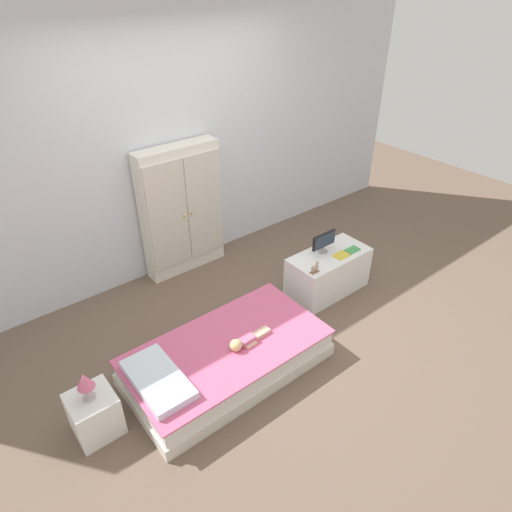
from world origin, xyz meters
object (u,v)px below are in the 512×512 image
(wardrobe, at_px, (182,210))
(tv_monitor, at_px, (324,241))
(nightstand, at_px, (95,414))
(book_green, at_px, (352,250))
(rocking_horse_toy, at_px, (315,267))
(doll, at_px, (243,342))
(bed, at_px, (227,357))
(table_lamp, at_px, (85,382))
(tv_stand, at_px, (328,272))
(book_yellow, at_px, (341,255))

(wardrobe, xyz_separation_m, tv_monitor, (0.87, -1.21, -0.13))
(nightstand, bearing_deg, book_green, 1.02)
(rocking_horse_toy, bearing_deg, doll, -168.58)
(bed, xyz_separation_m, book_green, (1.65, 0.15, 0.32))
(doll, distance_m, wardrobe, 1.72)
(nightstand, xyz_separation_m, tv_monitor, (2.47, 0.21, 0.40))
(table_lamp, xyz_separation_m, book_green, (2.71, 0.05, -0.05))
(tv_stand, bearing_deg, table_lamp, -176.76)
(doll, height_order, table_lamp, table_lamp)
(tv_monitor, bearing_deg, bed, -167.23)
(nightstand, relative_size, book_yellow, 2.36)
(bed, distance_m, book_yellow, 1.53)
(rocking_horse_toy, bearing_deg, wardrobe, 111.57)
(wardrobe, height_order, tv_stand, wardrobe)
(doll, relative_size, tv_monitor, 1.36)
(wardrobe, relative_size, tv_monitor, 4.80)
(tv_stand, distance_m, book_yellow, 0.25)
(nightstand, xyz_separation_m, book_green, (2.71, 0.05, 0.28))
(bed, distance_m, tv_stand, 1.45)
(bed, bearing_deg, tv_monitor, 12.77)
(rocking_horse_toy, bearing_deg, book_green, 3.82)
(doll, distance_m, tv_stand, 1.37)
(nightstand, bearing_deg, table_lamp, -90.00)
(table_lamp, height_order, tv_monitor, tv_monitor)
(book_yellow, bearing_deg, wardrobe, 124.75)
(tv_monitor, relative_size, rocking_horse_toy, 2.53)
(wardrobe, distance_m, tv_monitor, 1.50)
(nightstand, height_order, wardrobe, wardrobe)
(wardrobe, distance_m, tv_stand, 1.63)
(tv_monitor, bearing_deg, tv_stand, -70.11)
(nightstand, height_order, rocking_horse_toy, rocking_horse_toy)
(doll, xyz_separation_m, wardrobe, (0.43, 1.61, 0.39))
(table_lamp, xyz_separation_m, rocking_horse_toy, (2.16, 0.01, -0.01))
(table_lamp, xyz_separation_m, wardrobe, (1.60, 1.42, 0.19))
(tv_monitor, height_order, book_yellow, tv_monitor)
(table_lamp, bearing_deg, bed, -5.68)
(tv_stand, height_order, rocking_horse_toy, rocking_horse_toy)
(table_lamp, bearing_deg, tv_stand, 3.24)
(book_yellow, bearing_deg, bed, -174.08)
(nightstand, bearing_deg, tv_monitor, 4.89)
(tv_stand, bearing_deg, tv_monitor, 109.89)
(nightstand, relative_size, tv_monitor, 1.19)
(rocking_horse_toy, bearing_deg, bed, -173.87)
(book_yellow, bearing_deg, rocking_horse_toy, -174.66)
(bed, relative_size, nightstand, 4.72)
(doll, relative_size, table_lamp, 1.71)
(bed, xyz_separation_m, wardrobe, (0.53, 1.53, 0.56))
(nightstand, distance_m, tv_stand, 2.50)
(table_lamp, relative_size, book_green, 1.49)
(wardrobe, height_order, book_green, wardrobe)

